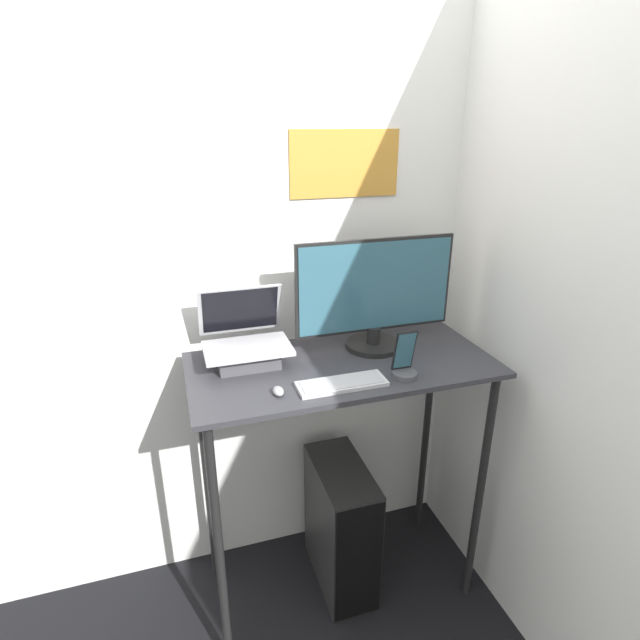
# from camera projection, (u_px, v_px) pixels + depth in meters

# --- Properties ---
(ground_plane) EXTENTS (12.00, 12.00, 0.00)m
(ground_plane) POSITION_uv_depth(u_px,v_px,m) (360.00, 635.00, 2.01)
(ground_plane) COLOR black
(wall_back) EXTENTS (6.00, 0.06, 2.60)m
(wall_back) POSITION_uv_depth(u_px,v_px,m) (314.00, 283.00, 2.08)
(wall_back) COLOR white
(wall_back) RESTS_ON ground_plane
(wall_side_right) EXTENTS (0.05, 6.00, 2.60)m
(wall_side_right) POSITION_uv_depth(u_px,v_px,m) (546.00, 318.00, 1.72)
(wall_side_right) COLOR white
(wall_side_right) RESTS_ON ground_plane
(desk) EXTENTS (1.13, 0.53, 1.10)m
(desk) POSITION_uv_depth(u_px,v_px,m) (341.00, 400.00, 1.91)
(desk) COLOR #333338
(desk) RESTS_ON ground_plane
(laptop) EXTENTS (0.31, 0.26, 0.27)m
(laptop) POSITION_uv_depth(u_px,v_px,m) (246.00, 345.00, 1.82)
(laptop) COLOR #4C4C51
(laptop) RESTS_ON desk
(monitor) EXTENTS (0.63, 0.22, 0.43)m
(monitor) POSITION_uv_depth(u_px,v_px,m) (375.00, 297.00, 1.90)
(monitor) COLOR black
(monitor) RESTS_ON desk
(keyboard) EXTENTS (0.31, 0.10, 0.02)m
(keyboard) POSITION_uv_depth(u_px,v_px,m) (342.00, 384.00, 1.68)
(keyboard) COLOR silver
(keyboard) RESTS_ON desk
(mouse) EXTENTS (0.03, 0.06, 0.03)m
(mouse) POSITION_uv_depth(u_px,v_px,m) (278.00, 391.00, 1.62)
(mouse) COLOR #99999E
(mouse) RESTS_ON desk
(cell_phone) EXTENTS (0.09, 0.09, 0.17)m
(cell_phone) POSITION_uv_depth(u_px,v_px,m) (404.00, 364.00, 1.73)
(cell_phone) COLOR #4C4C51
(cell_phone) RESTS_ON desk
(computer_tower) EXTENTS (0.21, 0.43, 0.59)m
(computer_tower) POSITION_uv_depth(u_px,v_px,m) (341.00, 526.00, 2.16)
(computer_tower) COLOR black
(computer_tower) RESTS_ON ground_plane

